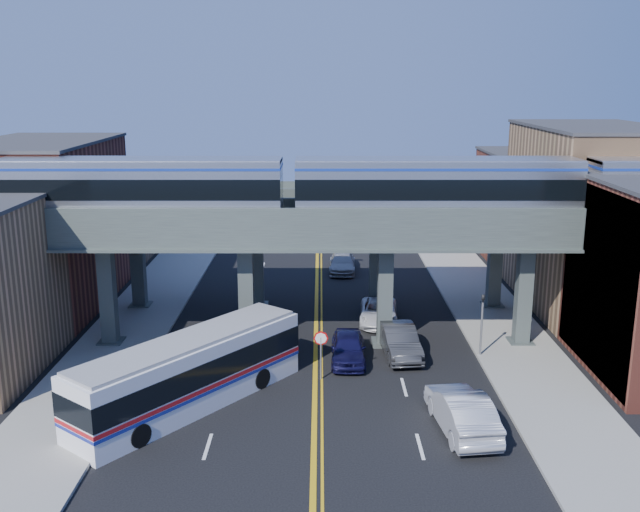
{
  "coord_description": "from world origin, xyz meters",
  "views": [
    {
      "loc": [
        0.28,
        -31.3,
        15.11
      ],
      "look_at": [
        0.25,
        8.05,
        5.33
      ],
      "focal_mm": 40.0,
      "sensor_mm": 36.0,
      "label": 1
    }
  ],
  "objects_px": {
    "car_lane_c": "(379,312)",
    "car_lane_a": "(348,348)",
    "transit_bus": "(190,373)",
    "traffic_signal": "(482,318)",
    "car_parked_curb": "(462,411)",
    "transit_train": "(436,187)",
    "car_lane_b": "(399,341)",
    "car_lane_d": "(342,263)",
    "stop_sign": "(321,347)"
  },
  "relations": [
    {
      "from": "transit_bus",
      "to": "car_lane_d",
      "type": "height_order",
      "value": "transit_bus"
    },
    {
      "from": "transit_bus",
      "to": "car_lane_b",
      "type": "height_order",
      "value": "transit_bus"
    },
    {
      "from": "car_lane_b",
      "to": "car_parked_curb",
      "type": "distance_m",
      "value": 9.06
    },
    {
      "from": "transit_train",
      "to": "car_lane_c",
      "type": "relative_size",
      "value": 9.63
    },
    {
      "from": "car_lane_c",
      "to": "car_lane_d",
      "type": "height_order",
      "value": "car_lane_d"
    },
    {
      "from": "car_lane_a",
      "to": "car_parked_curb",
      "type": "distance_m",
      "value": 9.24
    },
    {
      "from": "transit_train",
      "to": "traffic_signal",
      "type": "bearing_deg",
      "value": -38.73
    },
    {
      "from": "transit_bus",
      "to": "car_lane_b",
      "type": "xyz_separation_m",
      "value": [
        10.58,
        6.42,
        -0.81
      ]
    },
    {
      "from": "transit_bus",
      "to": "car_lane_c",
      "type": "distance_m",
      "value": 15.51
    },
    {
      "from": "transit_train",
      "to": "car_lane_c",
      "type": "distance_m",
      "value": 9.83
    },
    {
      "from": "stop_sign",
      "to": "transit_bus",
      "type": "xyz_separation_m",
      "value": [
        -6.17,
        -3.07,
        -0.1
      ]
    },
    {
      "from": "car_lane_d",
      "to": "car_parked_curb",
      "type": "xyz_separation_m",
      "value": [
        4.46,
        -26.89,
        0.19
      ]
    },
    {
      "from": "car_parked_curb",
      "to": "car_lane_d",
      "type": "bearing_deg",
      "value": -87.48
    },
    {
      "from": "car_lane_a",
      "to": "car_lane_b",
      "type": "relative_size",
      "value": 0.9
    },
    {
      "from": "stop_sign",
      "to": "transit_train",
      "type": "bearing_deg",
      "value": 37.97
    },
    {
      "from": "stop_sign",
      "to": "car_lane_d",
      "type": "bearing_deg",
      "value": 85.35
    },
    {
      "from": "traffic_signal",
      "to": "car_lane_d",
      "type": "relative_size",
      "value": 0.81
    },
    {
      "from": "transit_train",
      "to": "car_lane_a",
      "type": "height_order",
      "value": "transit_train"
    },
    {
      "from": "transit_bus",
      "to": "car_lane_b",
      "type": "relative_size",
      "value": 2.23
    },
    {
      "from": "transit_bus",
      "to": "car_lane_a",
      "type": "distance_m",
      "value": 9.47
    },
    {
      "from": "traffic_signal",
      "to": "car_lane_c",
      "type": "xyz_separation_m",
      "value": [
        -5.21,
        5.87,
        -1.6
      ]
    },
    {
      "from": "transit_train",
      "to": "car_lane_c",
      "type": "bearing_deg",
      "value": 125.1
    },
    {
      "from": "stop_sign",
      "to": "traffic_signal",
      "type": "height_order",
      "value": "traffic_signal"
    },
    {
      "from": "traffic_signal",
      "to": "car_lane_c",
      "type": "relative_size",
      "value": 0.82
    },
    {
      "from": "stop_sign",
      "to": "car_lane_b",
      "type": "distance_m",
      "value": 5.61
    },
    {
      "from": "transit_bus",
      "to": "car_lane_d",
      "type": "relative_size",
      "value": 2.29
    },
    {
      "from": "car_lane_a",
      "to": "traffic_signal",
      "type": "bearing_deg",
      "value": 5.9
    },
    {
      "from": "car_lane_d",
      "to": "traffic_signal",
      "type": "bearing_deg",
      "value": -66.25
    },
    {
      "from": "transit_bus",
      "to": "car_lane_a",
      "type": "relative_size",
      "value": 2.48
    },
    {
      "from": "car_lane_d",
      "to": "transit_train",
      "type": "bearing_deg",
      "value": -71.64
    },
    {
      "from": "stop_sign",
      "to": "car_lane_d",
      "type": "relative_size",
      "value": 0.52
    },
    {
      "from": "car_lane_a",
      "to": "car_parked_curb",
      "type": "bearing_deg",
      "value": -58.02
    },
    {
      "from": "car_lane_c",
      "to": "car_lane_a",
      "type": "bearing_deg",
      "value": -103.93
    },
    {
      "from": "stop_sign",
      "to": "transit_bus",
      "type": "relative_size",
      "value": 0.23
    },
    {
      "from": "car_lane_b",
      "to": "car_lane_c",
      "type": "height_order",
      "value": "car_lane_b"
    },
    {
      "from": "transit_train",
      "to": "car_lane_b",
      "type": "bearing_deg",
      "value": -140.4
    },
    {
      "from": "car_lane_b",
      "to": "car_lane_d",
      "type": "relative_size",
      "value": 1.03
    },
    {
      "from": "stop_sign",
      "to": "car_lane_b",
      "type": "relative_size",
      "value": 0.51
    },
    {
      "from": "transit_train",
      "to": "car_lane_c",
      "type": "height_order",
      "value": "transit_train"
    },
    {
      "from": "car_lane_a",
      "to": "car_parked_curb",
      "type": "relative_size",
      "value": 0.83
    },
    {
      "from": "transit_bus",
      "to": "car_lane_c",
      "type": "xyz_separation_m",
      "value": [
        9.86,
        11.94,
        -0.96
      ]
    },
    {
      "from": "stop_sign",
      "to": "car_lane_b",
      "type": "height_order",
      "value": "stop_sign"
    },
    {
      "from": "transit_bus",
      "to": "car_parked_curb",
      "type": "bearing_deg",
      "value": -62.86
    },
    {
      "from": "traffic_signal",
      "to": "car_parked_curb",
      "type": "relative_size",
      "value": 0.73
    },
    {
      "from": "car_lane_b",
      "to": "car_lane_d",
      "type": "height_order",
      "value": "car_lane_b"
    },
    {
      "from": "car_parked_curb",
      "to": "transit_train",
      "type": "bearing_deg",
      "value": -98.02
    },
    {
      "from": "car_lane_c",
      "to": "car_parked_curb",
      "type": "bearing_deg",
      "value": -75.3
    },
    {
      "from": "stop_sign",
      "to": "car_parked_curb",
      "type": "height_order",
      "value": "stop_sign"
    },
    {
      "from": "car_lane_c",
      "to": "car_lane_b",
      "type": "bearing_deg",
      "value": -77.77
    },
    {
      "from": "car_lane_c",
      "to": "car_lane_d",
      "type": "relative_size",
      "value": 1.0
    }
  ]
}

